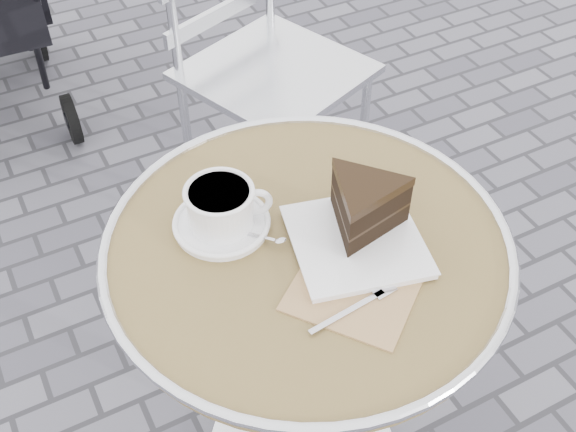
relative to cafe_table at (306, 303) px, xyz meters
name	(u,v)px	position (x,y,z in m)	size (l,w,h in m)	color
cafe_table	(306,303)	(0.00, 0.00, 0.00)	(0.72, 0.72, 0.74)	silver
cappuccino_set	(222,211)	(-0.11, 0.10, 0.20)	(0.17, 0.18, 0.09)	white
cake_plate_set	(362,214)	(0.09, -0.03, 0.22)	(0.32, 0.35, 0.12)	tan
bistro_chair	(247,27)	(0.30, 0.89, 0.04)	(0.57, 0.57, 0.98)	silver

